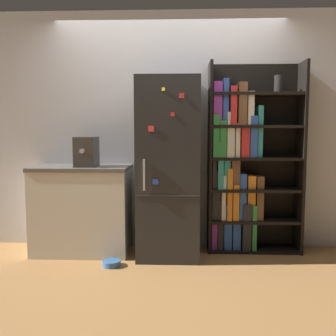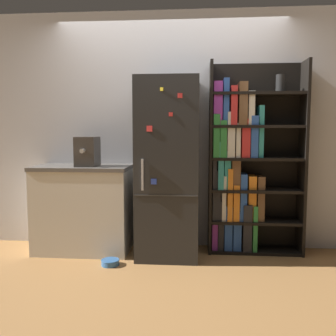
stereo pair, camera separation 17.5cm
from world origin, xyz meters
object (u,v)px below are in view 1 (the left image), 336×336
object	(u,v)px
bookshelf	(242,166)
pet_bowl	(112,263)
refrigerator	(169,168)
espresso_machine	(86,152)

from	to	relation	value
bookshelf	pet_bowl	distance (m)	1.69
refrigerator	bookshelf	distance (m)	0.81
espresso_machine	pet_bowl	world-z (taller)	espresso_machine
pet_bowl	espresso_machine	bearing A→B (deg)	130.16
espresso_machine	pet_bowl	distance (m)	1.16
refrigerator	pet_bowl	distance (m)	1.10
refrigerator	bookshelf	bearing A→B (deg)	13.48
refrigerator	pet_bowl	world-z (taller)	refrigerator
bookshelf	pet_bowl	size ratio (longest dim) A/B	11.32
pet_bowl	bookshelf	bearing A→B (deg)	23.14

